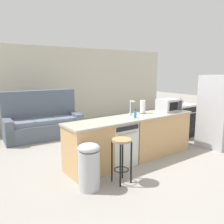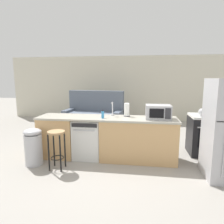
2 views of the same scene
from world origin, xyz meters
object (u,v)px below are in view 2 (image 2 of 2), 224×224
at_px(microwave, 158,112).
at_px(couch, 94,116).
at_px(trash_bin, 33,146).
at_px(stove_range, 207,135).
at_px(bar_stool, 57,142).
at_px(paper_towel_roll, 127,110).
at_px(dishwasher, 88,138).
at_px(soap_bottle, 103,115).
at_px(kettle, 202,112).

xyz_separation_m(microwave, couch, (-1.97, 2.73, -0.65)).
height_order(trash_bin, couch, couch).
bearing_deg(trash_bin, microwave, 12.42).
relative_size(stove_range, trash_bin, 1.22).
relative_size(microwave, bar_stool, 0.68).
relative_size(paper_towel_roll, bar_stool, 0.38).
bearing_deg(microwave, bar_stool, -160.89).
height_order(dishwasher, bar_stool, dishwasher).
bearing_deg(couch, trash_bin, -98.25).
xyz_separation_m(stove_range, trash_bin, (-3.58, -1.09, -0.07)).
height_order(soap_bottle, couch, couch).
bearing_deg(soap_bottle, paper_towel_roll, 30.85).
bearing_deg(stove_range, trash_bin, -163.10).
height_order(soap_bottle, trash_bin, soap_bottle).
height_order(stove_range, paper_towel_roll, paper_towel_roll).
distance_m(kettle, bar_stool, 3.10).
distance_m(bar_stool, couch, 3.39).
distance_m(kettle, couch, 3.78).
relative_size(stove_range, kettle, 4.39).
xyz_separation_m(stove_range, kettle, (-0.17, -0.13, 0.53)).
height_order(microwave, couch, couch).
height_order(bar_stool, couch, couch).
height_order(microwave, bar_stool, microwave).
bearing_deg(kettle, stove_range, 37.16).
bearing_deg(paper_towel_roll, soap_bottle, -149.15).
xyz_separation_m(kettle, trash_bin, (-3.41, -0.96, -0.61)).
bearing_deg(soap_bottle, trash_bin, -162.02).
distance_m(dishwasher, microwave, 1.59).
bearing_deg(trash_bin, couch, 81.75).
relative_size(dishwasher, kettle, 4.10).
distance_m(dishwasher, paper_towel_roll, 1.04).
xyz_separation_m(dishwasher, paper_towel_roll, (0.82, 0.17, 0.62)).
height_order(microwave, paper_towel_roll, paper_towel_roll).
distance_m(soap_bottle, couch, 3.02).
relative_size(soap_bottle, kettle, 0.86).
distance_m(paper_towel_roll, soap_bottle, 0.55).
bearing_deg(paper_towel_roll, kettle, 8.82).
height_order(dishwasher, trash_bin, dishwasher).
distance_m(soap_bottle, kettle, 2.16).
bearing_deg(microwave, couch, 125.71).
bearing_deg(microwave, paper_towel_roll, 165.00).
bearing_deg(paper_towel_roll, dishwasher, -168.11).
xyz_separation_m(kettle, bar_stool, (-2.87, -1.08, -0.45)).
distance_m(dishwasher, kettle, 2.53).
relative_size(dishwasher, microwave, 1.68).
bearing_deg(paper_towel_roll, microwave, -15.00).
relative_size(dishwasher, trash_bin, 1.14).
bearing_deg(trash_bin, paper_towel_roll, 21.61).
relative_size(paper_towel_roll, kettle, 1.38).
bearing_deg(couch, paper_towel_roll, -62.75).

